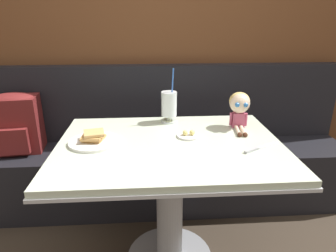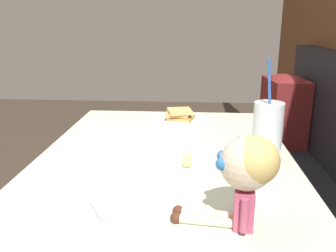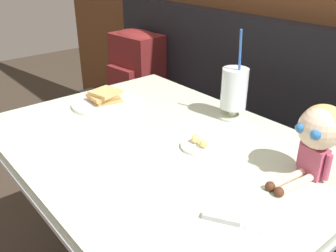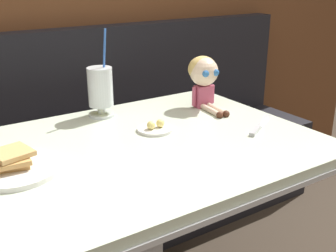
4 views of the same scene
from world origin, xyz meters
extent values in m
cube|color=beige|center=(0.00, 0.18, 0.72)|extent=(1.10, 0.80, 0.03)
cube|color=#B7BABF|center=(0.00, 0.18, 0.70)|extent=(1.11, 0.81, 0.02)
cylinder|color=white|center=(-0.37, 0.20, 0.75)|extent=(0.25, 0.25, 0.01)
cube|color=tan|center=(-0.37, 0.22, 0.76)|extent=(0.12, 0.12, 0.01)
cube|color=tan|center=(-0.38, 0.20, 0.78)|extent=(0.10, 0.10, 0.01)
cube|color=tan|center=(-0.37, 0.21, 0.79)|extent=(0.11, 0.11, 0.01)
cylinder|color=silver|center=(0.02, 0.49, 0.74)|extent=(0.10, 0.10, 0.01)
cylinder|color=silver|center=(0.02, 0.49, 0.77)|extent=(0.03, 0.03, 0.03)
cylinder|color=silver|center=(0.02, 0.49, 0.85)|extent=(0.09, 0.09, 0.14)
cylinder|color=#E0DB6B|center=(0.02, 0.49, 0.84)|extent=(0.08, 0.08, 0.11)
cylinder|color=blue|center=(0.04, 0.48, 0.95)|extent=(0.02, 0.03, 0.22)
cylinder|color=white|center=(0.10, 0.25, 0.74)|extent=(0.12, 0.12, 0.01)
sphere|color=#F4E07A|center=(0.08, 0.25, 0.76)|extent=(0.03, 0.03, 0.03)
sphere|color=#F4E07A|center=(0.12, 0.25, 0.76)|extent=(0.03, 0.03, 0.03)
cube|color=silver|center=(0.47, 0.12, 0.74)|extent=(0.13, 0.09, 0.00)
cube|color=#B2B5BA|center=(0.37, 0.06, 0.75)|extent=(0.08, 0.06, 0.01)
cube|color=#B74C6B|center=(0.40, 0.37, 0.78)|extent=(0.07, 0.05, 0.08)
sphere|color=beige|center=(0.40, 0.37, 0.88)|extent=(0.11, 0.11, 0.11)
ellipsoid|color=#D8B766|center=(0.40, 0.39, 0.89)|extent=(0.12, 0.12, 0.10)
sphere|color=#2D6BB2|center=(0.37, 0.33, 0.88)|extent=(0.03, 0.03, 0.03)
sphere|color=#2D6BB2|center=(0.41, 0.32, 0.88)|extent=(0.03, 0.03, 0.03)
cylinder|color=beige|center=(0.37, 0.30, 0.75)|extent=(0.03, 0.12, 0.02)
cylinder|color=beige|center=(0.40, 0.29, 0.75)|extent=(0.03, 0.12, 0.02)
sphere|color=#4C2819|center=(0.37, 0.24, 0.75)|extent=(0.03, 0.03, 0.03)
sphere|color=#4C2819|center=(0.39, 0.23, 0.75)|extent=(0.03, 0.03, 0.03)
cylinder|color=#B74C6B|center=(0.36, 0.38, 0.79)|extent=(0.02, 0.02, 0.07)
cylinder|color=#B74C6B|center=(0.44, 0.37, 0.79)|extent=(0.02, 0.02, 0.07)
cube|color=maroon|center=(-0.99, 0.79, 0.64)|extent=(0.32, 0.23, 0.38)
cube|color=maroon|center=(-0.99, 0.67, 0.56)|extent=(0.21, 0.07, 0.17)
ellipsoid|color=maroon|center=(-0.99, 0.79, 0.82)|extent=(0.30, 0.22, 0.07)
camera|label=1|loc=(-0.10, -1.16, 1.33)|focal=31.99mm
camera|label=2|loc=(1.07, 0.26, 1.16)|focal=38.42mm
camera|label=3|loc=(0.78, -0.44, 1.28)|focal=39.20mm
camera|label=4|loc=(-0.58, -0.87, 1.24)|focal=45.05mm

